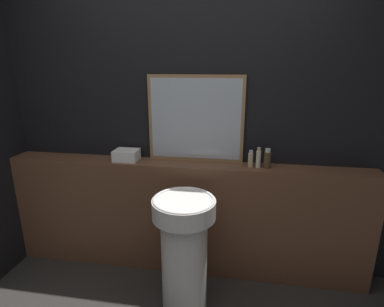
% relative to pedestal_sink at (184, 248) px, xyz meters
% --- Properties ---
extents(wall_back, '(8.00, 0.06, 2.50)m').
position_rel_pedestal_sink_xyz_m(wall_back, '(-0.08, 0.58, 0.78)').
color(wall_back, black).
rests_on(wall_back, ground_plane).
extents(vanity_counter, '(2.93, 0.22, 0.95)m').
position_rel_pedestal_sink_xyz_m(vanity_counter, '(-0.08, 0.44, 0.00)').
color(vanity_counter, brown).
rests_on(vanity_counter, ground_plane).
extents(pedestal_sink, '(0.43, 0.43, 0.85)m').
position_rel_pedestal_sink_xyz_m(pedestal_sink, '(0.00, 0.00, 0.00)').
color(pedestal_sink, white).
rests_on(pedestal_sink, ground_plane).
extents(mirror, '(0.76, 0.03, 0.68)m').
position_rel_pedestal_sink_xyz_m(mirror, '(-0.00, 0.53, 0.81)').
color(mirror, '#937047').
rests_on(mirror, vanity_counter).
extents(towel_stack, '(0.19, 0.16, 0.09)m').
position_rel_pedestal_sink_xyz_m(towel_stack, '(-0.56, 0.44, 0.52)').
color(towel_stack, white).
rests_on(towel_stack, vanity_counter).
extents(shampoo_bottle, '(0.04, 0.04, 0.13)m').
position_rel_pedestal_sink_xyz_m(shampoo_bottle, '(0.43, 0.44, 0.53)').
color(shampoo_bottle, '#C6B284').
rests_on(shampoo_bottle, vanity_counter).
extents(conditioner_bottle, '(0.04, 0.04, 0.16)m').
position_rel_pedestal_sink_xyz_m(conditioner_bottle, '(0.49, 0.44, 0.55)').
color(conditioner_bottle, beige).
rests_on(conditioner_bottle, vanity_counter).
extents(lotion_bottle, '(0.05, 0.05, 0.15)m').
position_rel_pedestal_sink_xyz_m(lotion_bottle, '(0.56, 0.44, 0.54)').
color(lotion_bottle, '#4C3823').
rests_on(lotion_bottle, vanity_counter).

